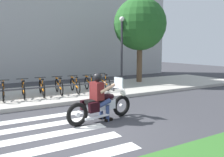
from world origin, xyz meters
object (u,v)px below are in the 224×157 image
Objects in this scene: motorcycle at (101,105)px; tree_near_rack at (140,24)px; bicycle_0 at (3,91)px; bicycle_3 at (59,86)px; bike_rack at (63,86)px; street_lamp at (122,44)px; rider at (99,93)px; bicycle_5 at (90,84)px; bicycle_4 at (75,85)px; bicycle_1 at (23,89)px; bicycle_2 at (42,88)px; bicycle_6 at (104,82)px.

tree_near_rack is (5.39, 5.33, 3.11)m from motorcycle.
bicycle_3 reaches higher than bicycle_0.
street_lamp reaches higher than bike_rack.
motorcycle is 1.37× the size of bicycle_0.
bicycle_3 is at bearing 89.95° from bike_rack.
bicycle_3 is (0.02, 3.97, -0.34)m from rider.
rider reaches higher than bicycle_5.
bike_rack is (2.25, -0.55, 0.08)m from bicycle_0.
bicycle_4 is (3.00, -0.00, 0.00)m from bicycle_0.
street_lamp is at bearing 10.15° from bicycle_1.
motorcycle is 4.26m from bicycle_1.
rider is 4.05m from bicycle_2.
bicycle_4 is 0.42× the size of street_lamp.
bicycle_0 is (-2.31, 3.96, 0.02)m from motorcycle.
bicycle_1 is 0.33× the size of tree_near_rack.
bicycle_1 is 1.01× the size of bicycle_4.
bike_rack is at bearing -143.58° from bicycle_4.
bicycle_1 reaches higher than bicycle_5.
bicycle_4 is 0.32× the size of bike_rack.
tree_near_rack is (4.69, 1.37, 3.09)m from bicycle_4.
bicycle_3 is 1.02× the size of bicycle_5.
rider reaches higher than motorcycle.
bicycle_3 is at bearing -0.01° from bicycle_0.
motorcycle is 8.20m from tree_near_rack.
bicycle_2 reaches higher than bicycle_0.
rider is 0.29× the size of bike_rack.
bike_rack is (-2.25, -0.55, 0.07)m from bicycle_6.
bike_rack is (1.50, -0.55, 0.08)m from bicycle_1.
motorcycle is 4.59m from bicycle_0.
street_lamp is (4.67, 0.97, 1.89)m from bicycle_2.
bicycle_5 is (3.75, -0.00, -0.00)m from bicycle_0.
bicycle_4 is (1.50, 0.00, -0.00)m from bicycle_2.
bicycle_0 is at bearing 179.99° from bicycle_6.
rider is 0.88× the size of bicycle_4.
bicycle_6 reaches higher than bicycle_5.
bicycle_5 is at bearing 0.01° from bicycle_3.
bicycle_5 is at bearing -0.00° from bicycle_0.
bicycle_4 is at bearing 179.97° from bicycle_6.
bicycle_4 is at bearing 80.01° from motorcycle.
bicycle_3 is at bearing 89.67° from rider.
rider reaches higher than bicycle_1.
bike_rack is (-0.05, 3.41, 0.10)m from motorcycle.
bicycle_1 is 3.00m from bicycle_5.
street_lamp is 1.98m from tree_near_rack.
bicycle_4 reaches higher than bicycle_1.
bicycle_6 reaches higher than bicycle_1.
motorcycle is 4.53m from bicycle_6.
bike_rack is (-0.00, -0.55, 0.08)m from bicycle_3.
tree_near_rack reaches higher than bicycle_6.
bicycle_6 is at bearing 60.97° from motorcycle.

